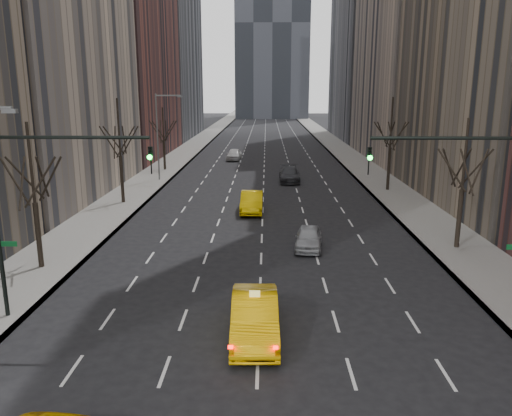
{
  "coord_description": "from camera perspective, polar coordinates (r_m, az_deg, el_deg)",
  "views": [
    {
      "loc": [
        0.27,
        -7.52,
        9.59
      ],
      "look_at": [
        -0.26,
        17.99,
        3.5
      ],
      "focal_mm": 35.0,
      "sensor_mm": 36.0,
      "label": 1
    }
  ],
  "objects": [
    {
      "name": "sidewalk_left",
      "position": [
        79.1,
        -7.97,
        6.39
      ],
      "size": [
        4.5,
        320.0,
        0.15
      ],
      "primitive_type": "cube",
      "color": "slate",
      "rests_on": "ground"
    },
    {
      "name": "sidewalk_right",
      "position": [
        79.02,
        9.96,
        6.31
      ],
      "size": [
        4.5,
        320.0,
        0.15
      ],
      "primitive_type": "cube",
      "color": "slate",
      "rests_on": "ground"
    },
    {
      "name": "tree_lw_b",
      "position": [
        28.93,
        -23.94,
        0.54
      ],
      "size": [
        3.36,
        3.5,
        7.82
      ],
      "color": "black",
      "rests_on": "ground"
    },
    {
      "name": "tree_lw_c",
      "position": [
        43.66,
        -15.22,
        5.65
      ],
      "size": [
        3.36,
        3.5,
        8.74
      ],
      "color": "black",
      "rests_on": "ground"
    },
    {
      "name": "tree_lw_d",
      "position": [
        61.08,
        -10.5,
        7.54
      ],
      "size": [
        3.36,
        3.5,
        7.36
      ],
      "color": "black",
      "rests_on": "ground"
    },
    {
      "name": "tree_rw_b",
      "position": [
        32.31,
        22.47,
        1.92
      ],
      "size": [
        3.36,
        3.5,
        7.82
      ],
      "color": "black",
      "rests_on": "ground"
    },
    {
      "name": "tree_rw_c",
      "position": [
        49.26,
        15.06,
        6.5
      ],
      "size": [
        3.36,
        3.5,
        8.74
      ],
      "color": "black",
      "rests_on": "ground"
    },
    {
      "name": "traffic_mast_left",
      "position": [
        22.04,
        -24.02,
        1.52
      ],
      "size": [
        6.69,
        0.39,
        8.0
      ],
      "color": "black",
      "rests_on": "ground"
    },
    {
      "name": "traffic_mast_right",
      "position": [
        21.82,
        25.06,
        1.3
      ],
      "size": [
        6.69,
        0.39,
        8.0
      ],
      "color": "black",
      "rests_on": "ground"
    },
    {
      "name": "streetlight_far",
      "position": [
        53.83,
        -10.86,
        8.96
      ],
      "size": [
        2.83,
        0.22,
        9.0
      ],
      "color": "slate",
      "rests_on": "ground"
    },
    {
      "name": "taxi_sedan",
      "position": [
        20.12,
        -0.14,
        -12.31
      ],
      "size": [
        1.95,
        5.26,
        1.72
      ],
      "primitive_type": "imported",
      "rotation": [
        0.0,
        0.0,
        0.03
      ],
      "color": "#FFB905",
      "rests_on": "ground"
    },
    {
      "name": "silver_sedan_ahead",
      "position": [
        30.96,
        6.04,
        -3.39
      ],
      "size": [
        2.05,
        4.12,
        1.35
      ],
      "primitive_type": "imported",
      "rotation": [
        0.0,
        0.0,
        -0.12
      ],
      "color": "#9FA2A7",
      "rests_on": "ground"
    },
    {
      "name": "far_taxi",
      "position": [
        39.87,
        -0.48,
        0.7
      ],
      "size": [
        1.75,
        4.93,
        1.62
      ],
      "primitive_type": "imported",
      "rotation": [
        0.0,
        0.0,
        -0.01
      ],
      "color": "yellow",
      "rests_on": "ground"
    },
    {
      "name": "far_suv_grey",
      "position": [
        53.19,
        3.85,
        3.84
      ],
      "size": [
        2.17,
        5.25,
        1.52
      ],
      "primitive_type": "imported",
      "rotation": [
        0.0,
        0.0,
        -0.01
      ],
      "color": "#2B2C30",
      "rests_on": "ground"
    },
    {
      "name": "far_car_white",
      "position": [
        69.65,
        -2.52,
        6.14
      ],
      "size": [
        2.11,
        4.65,
        1.55
      ],
      "primitive_type": "imported",
      "rotation": [
        0.0,
        0.0,
        -0.06
      ],
      "color": "silver",
      "rests_on": "ground"
    }
  ]
}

